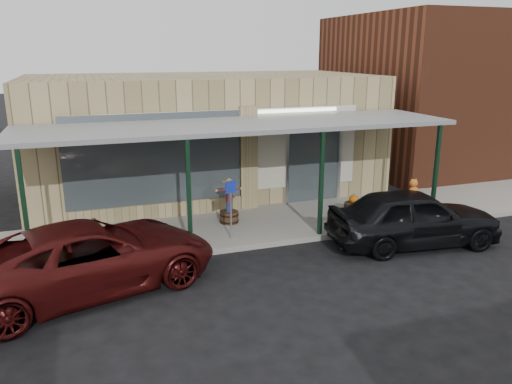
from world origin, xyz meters
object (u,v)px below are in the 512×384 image
object	(u,v)px
parked_sedan	(414,217)
car_maroon	(92,257)
barrel_scarecrow	(229,208)
handicap_sign	(231,202)
barrel_pumpkin	(353,207)

from	to	relation	value
parked_sedan	car_maroon	distance (m)	8.14
barrel_scarecrow	parked_sedan	xyz separation A→B (m)	(4.25, -2.90, 0.16)
handicap_sign	car_maroon	bearing A→B (deg)	-176.13
handicap_sign	parked_sedan	xyz separation A→B (m)	(4.55, -1.69, -0.40)
barrel_pumpkin	parked_sedan	bearing A→B (deg)	-80.14
handicap_sign	car_maroon	size ratio (longest dim) A/B	0.30
barrel_pumpkin	car_maroon	size ratio (longest dim) A/B	0.12
barrel_pumpkin	parked_sedan	distance (m)	2.48
barrel_scarecrow	parked_sedan	distance (m)	5.15
barrel_pumpkin	parked_sedan	size ratio (longest dim) A/B	0.14
car_maroon	parked_sedan	bearing A→B (deg)	-106.59
barrel_scarecrow	parked_sedan	world-z (taller)	parked_sedan
barrel_scarecrow	car_maroon	world-z (taller)	barrel_scarecrow
barrel_scarecrow	handicap_sign	xyz separation A→B (m)	(-0.30, -1.21, 0.57)
parked_sedan	handicap_sign	bearing A→B (deg)	76.27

